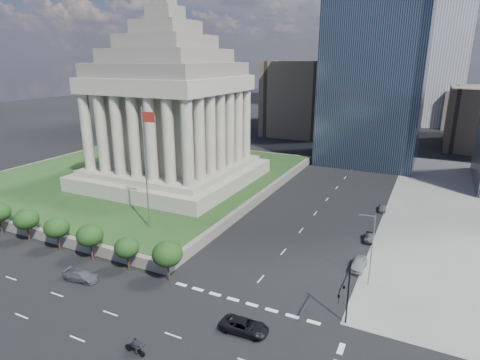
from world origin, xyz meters
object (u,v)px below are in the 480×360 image
Objects in this scene: pickup_truck at (245,326)px; parked_sedan_far at (382,208)px; war_memorial at (169,95)px; suv_grey at (81,276)px; motorcycle_trail at (135,346)px; parked_sedan_mid at (369,237)px; traffic_signal_ne at (346,291)px; street_lamp_north at (371,246)px; parked_sedan_near at (358,264)px; flagpole at (146,162)px.

pickup_truck is 45.93m from parked_sedan_far.
war_memorial reaches higher than suv_grey.
parked_sedan_far is at bearing 74.37° from motorcycle_trail.
parked_sedan_mid is at bearing 68.03° from motorcycle_trail.
traffic_signal_ne is 2.10× the size of parked_sedan_mid.
parked_sedan_mid is at bearing -19.40° from pickup_truck.
suv_grey is 44.79m from parked_sedan_mid.
traffic_signal_ne is at bearing -94.19° from street_lamp_north.
street_lamp_north is 2.04× the size of suv_grey.
motorcycle_trail is (-19.14, -24.02, -4.67)m from street_lamp_north.
motorcycle_trail is (28.18, -47.02, -20.41)m from war_memorial.
parked_sedan_far is at bearing 91.42° from traffic_signal_ne.
pickup_truck is at bearing -112.02° from parked_sedan_near.
traffic_signal_ne is at bearing -67.53° from pickup_truck.
traffic_signal_ne is 11.34m from street_lamp_north.
pickup_truck is 31.19m from parked_sedan_mid.
war_memorial is 54.92m from street_lamp_north.
pickup_truck is (36.80, -39.00, -20.65)m from war_memorial.
flagpole reaches higher than motorcycle_trail.
traffic_signal_ne is 22.70m from motorcycle_trail.
traffic_signal_ne is 40.68m from parked_sedan_far.
street_lamp_north is at bearing 1.63° from flagpole.
flagpole is 46.62m from parked_sedan_far.
motorcycle_trail reaches higher than parked_sedan_mid.
suv_grey is at bearing 86.82° from pickup_truck.
parked_sedan_mid is at bearing 92.23° from parked_sedan_near.
parked_sedan_near is 32.71m from motorcycle_trail.
motorcycle_trail is at bearing -124.08° from suv_grey.
war_memorial is 7.97× the size of suv_grey.
motorcycle_trail is (-8.62, -8.02, 0.24)m from pickup_truck.
street_lamp_north is 14.98m from parked_sedan_mid.
parked_sedan_far is at bearing 42.09° from flagpole.
war_memorial is at bearing 154.08° from street_lamp_north.
motorcycle_trail is at bearing -55.18° from flagpole.
pickup_truck is 1.10× the size of suv_grey.
traffic_signal_ne is 1.64× the size of suv_grey.
traffic_signal_ne is at bearing -16.71° from flagpole.
traffic_signal_ne is at bearing 37.20° from motorcycle_trail.
street_lamp_north reaches higher than parked_sedan_far.
pickup_truck reaches higher than parked_sedan_mid.
street_lamp_north is 6.40m from parked_sedan_near.
parked_sedan_near is (33.33, 4.72, -12.32)m from flagpole.
pickup_truck is (-10.53, -16.00, -4.91)m from street_lamp_north.
parked_sedan_mid is (33.21, 30.05, -0.08)m from suv_grey.
suv_grey is 1.84× the size of motorcycle_trail.
parked_sedan_mid is (33.25, 14.97, -12.49)m from flagpole.
parked_sedan_near is at bearing 8.07° from flagpole.
war_memorial is 57.46m from pickup_truck.
traffic_signal_ne is 25.72m from parked_sedan_mid.
flagpole is at bearing -158.16° from parked_sedan_mid.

